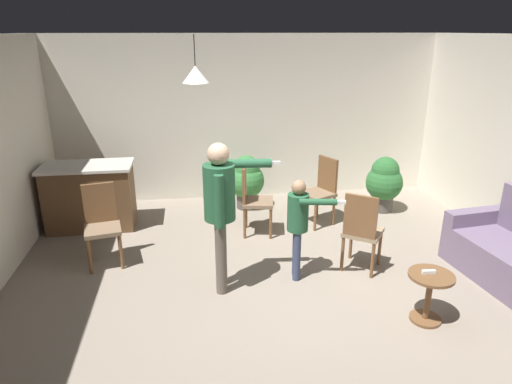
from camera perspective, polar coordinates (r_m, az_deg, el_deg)
ground at (r=5.15m, az=3.76°, el=-12.45°), size 7.68×7.68×0.00m
wall_back at (r=7.64m, az=-0.98°, el=9.30°), size 6.40×0.10×2.70m
kitchen_counter at (r=6.94m, az=-20.23°, el=-0.51°), size 1.26×0.66×0.95m
side_table_by_couch at (r=4.83m, az=21.05°, el=-11.70°), size 0.44×0.44×0.52m
person_adult at (r=4.76m, az=-4.46°, el=-1.25°), size 0.84×0.49×1.68m
person_child at (r=5.10m, az=5.42°, el=-3.37°), size 0.59×0.41×1.20m
dining_chair_by_counter at (r=5.44m, az=13.24°, el=-4.58°), size 0.59×0.59×1.00m
dining_chair_near_wall at (r=5.81m, az=-18.94°, el=-3.57°), size 0.50×0.50×1.00m
dining_chair_centre_back at (r=6.70m, az=8.24°, el=0.45°), size 0.56×0.56×1.00m
dining_chair_spare at (r=6.28m, az=-0.42°, el=-0.67°), size 0.49×0.49×1.00m
potted_plant_corner at (r=7.24m, az=-1.20°, el=1.60°), size 0.57×0.57×0.87m
potted_plant_by_wall at (r=7.41m, az=15.92°, el=1.29°), size 0.58×0.58×0.88m
spare_remote_on_table at (r=4.73m, az=21.02°, el=-9.42°), size 0.13×0.05×0.04m
ceiling_light_pendant at (r=5.56m, az=-7.67°, el=14.55°), size 0.32×0.32×0.55m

